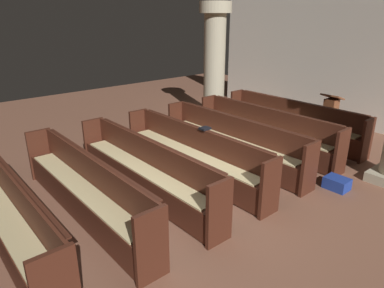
% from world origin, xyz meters
% --- Properties ---
extents(ground_plane, '(19.20, 19.20, 0.00)m').
position_xyz_m(ground_plane, '(0.00, 0.00, 0.00)').
color(ground_plane, brown).
extents(back_wall, '(10.00, 0.16, 4.50)m').
position_xyz_m(back_wall, '(0.00, 6.08, 2.25)').
color(back_wall, silver).
rests_on(back_wall, ground).
extents(pew_row_0, '(3.67, 0.47, 0.93)m').
position_xyz_m(pew_row_0, '(-0.80, 3.88, 0.50)').
color(pew_row_0, '#4C2316').
rests_on(pew_row_0, ground).
extents(pew_row_1, '(3.67, 0.46, 0.93)m').
position_xyz_m(pew_row_1, '(-0.80, 2.82, 0.50)').
color(pew_row_1, '#4C2316').
rests_on(pew_row_1, ground).
extents(pew_row_2, '(3.67, 0.47, 0.93)m').
position_xyz_m(pew_row_2, '(-0.80, 1.75, 0.50)').
color(pew_row_2, '#4C2316').
rests_on(pew_row_2, ground).
extents(pew_row_3, '(3.67, 0.46, 0.93)m').
position_xyz_m(pew_row_3, '(-0.80, 0.68, 0.50)').
color(pew_row_3, '#4C2316').
rests_on(pew_row_3, ground).
extents(pew_row_4, '(3.67, 0.46, 0.93)m').
position_xyz_m(pew_row_4, '(-0.80, -0.38, 0.50)').
color(pew_row_4, '#4C2316').
rests_on(pew_row_4, ground).
extents(pew_row_5, '(3.67, 0.47, 0.93)m').
position_xyz_m(pew_row_5, '(-0.80, -1.45, 0.50)').
color(pew_row_5, '#4C2316').
rests_on(pew_row_5, ground).
extents(pew_row_6, '(3.67, 0.46, 0.93)m').
position_xyz_m(pew_row_6, '(-0.80, -2.52, 0.50)').
color(pew_row_6, '#4C2316').
rests_on(pew_row_6, ground).
extents(pillar_far_side, '(0.87, 0.87, 3.22)m').
position_xyz_m(pillar_far_side, '(-3.37, 3.72, 1.68)').
color(pillar_far_side, tan).
rests_on(pillar_far_side, ground).
extents(lectern, '(0.48, 0.45, 1.08)m').
position_xyz_m(lectern, '(-0.33, 4.79, 0.45)').
color(lectern, brown).
rests_on(lectern, ground).
extents(hymn_book, '(0.16, 0.19, 0.04)m').
position_xyz_m(hymn_book, '(-0.67, 0.87, 0.95)').
color(hymn_book, black).
rests_on(hymn_book, pew_row_3).
extents(kneeler_box_blue, '(0.40, 0.31, 0.21)m').
position_xyz_m(kneeler_box_blue, '(1.26, 2.28, 0.10)').
color(kneeler_box_blue, navy).
rests_on(kneeler_box_blue, ground).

